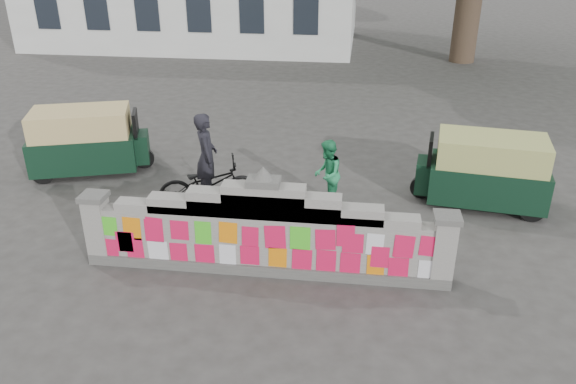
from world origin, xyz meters
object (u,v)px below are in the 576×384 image
(cyclist_bike, at_px, (208,184))
(rickshaw_right, at_px, (485,170))
(cyclist_rider, at_px, (207,168))
(pedestrian, at_px, (327,174))
(rickshaw_left, at_px, (86,140))

(cyclist_bike, bearing_deg, rickshaw_right, -98.66)
(cyclist_rider, bearing_deg, pedestrian, -97.92)
(rickshaw_left, distance_m, rickshaw_right, 9.34)
(rickshaw_left, bearing_deg, cyclist_rider, -42.24)
(pedestrian, xyz_separation_m, rickshaw_right, (3.36, 0.51, 0.06))
(pedestrian, xyz_separation_m, rickshaw_left, (-5.96, 1.14, 0.08))
(cyclist_rider, bearing_deg, rickshaw_right, -98.66)
(cyclist_bike, distance_m, rickshaw_left, 3.81)
(rickshaw_right, bearing_deg, pedestrian, 16.44)
(cyclist_rider, xyz_separation_m, rickshaw_left, (-3.45, 1.58, -0.12))
(cyclist_rider, xyz_separation_m, pedestrian, (2.51, 0.44, -0.19))
(cyclist_rider, bearing_deg, rickshaw_left, 47.64)
(pedestrian, bearing_deg, rickshaw_right, 100.95)
(cyclist_rider, height_order, rickshaw_right, cyclist_rider)
(cyclist_bike, height_order, cyclist_rider, cyclist_rider)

